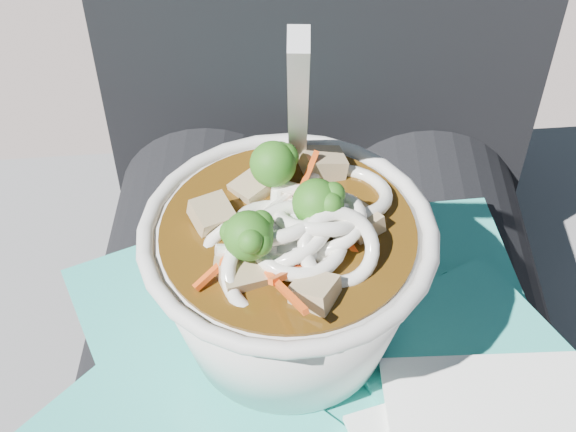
{
  "coord_description": "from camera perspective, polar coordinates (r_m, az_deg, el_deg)",
  "views": [
    {
      "loc": [
        -0.02,
        -0.27,
        1.03
      ],
      "look_at": [
        -0.02,
        0.02,
        0.74
      ],
      "focal_mm": 50.0,
      "sensor_mm": 36.0,
      "label": 1
    }
  ],
  "objects": [
    {
      "name": "plastic_bag",
      "position": [
        0.49,
        1.95,
        -8.91
      ],
      "size": [
        0.38,
        0.4,
        0.02
      ],
      "color": "#2BB5A6",
      "rests_on": "lap"
    },
    {
      "name": "udon_bowl",
      "position": [
        0.44,
        0.06,
        -3.81
      ],
      "size": [
        0.17,
        0.17,
        0.2
      ],
      "color": "silver",
      "rests_on": "plastic_bag"
    },
    {
      "name": "person_body",
      "position": [
        0.59,
        2.24,
        -6.7
      ],
      "size": [
        0.34,
        0.94,
        1.02
      ],
      "color": "black",
      "rests_on": "ground"
    }
  ]
}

